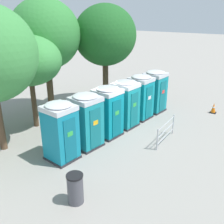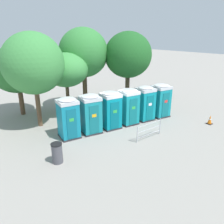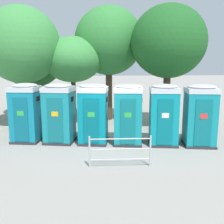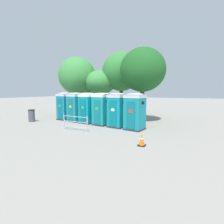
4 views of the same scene
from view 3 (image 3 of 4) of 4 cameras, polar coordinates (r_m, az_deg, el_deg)
ground_plane at (r=11.59m, az=-0.18°, el=-6.33°), size 120.00×120.00×0.00m
portapotty_0 at (r=11.91m, az=-18.20°, el=-0.06°), size 1.33×1.36×2.54m
portapotty_1 at (r=11.41m, az=-11.41°, el=-0.19°), size 1.42×1.41×2.54m
portapotty_2 at (r=11.09m, az=-4.09°, el=-0.31°), size 1.38×1.38×2.54m
portapotty_3 at (r=10.99m, az=3.53°, el=-0.41°), size 1.34×1.37×2.54m
portapotty_4 at (r=11.09m, az=11.16°, el=-0.48°), size 1.35×1.37×2.54m
portapotty_5 at (r=11.33m, az=18.58°, el=-0.61°), size 1.41×1.38×2.54m
street_tree_0 at (r=14.07m, az=12.19°, el=14.66°), size 3.82×3.82×6.30m
street_tree_1 at (r=17.75m, az=-17.01°, el=10.68°), size 3.89×3.89×5.29m
street_tree_2 at (r=15.69m, az=-0.69°, el=15.13°), size 3.95×3.95×6.60m
street_tree_3 at (r=14.86m, az=-8.56°, el=11.18°), size 3.25×3.25×4.83m
street_tree_4 at (r=14.72m, az=-19.05°, el=13.58°), size 3.95×3.95×6.27m
event_barrier at (r=8.68m, az=1.77°, el=-8.31°), size 2.06×0.13×1.05m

